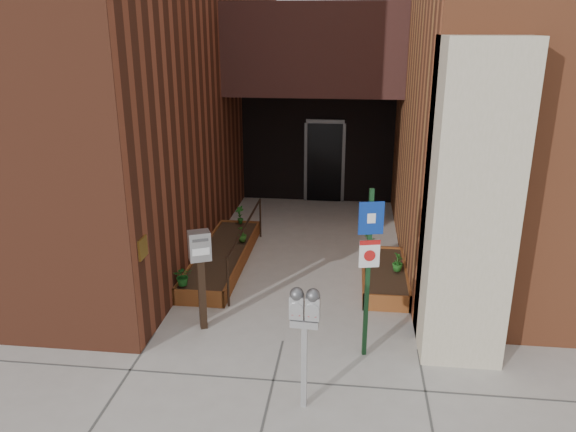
% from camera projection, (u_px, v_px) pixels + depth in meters
% --- Properties ---
extents(ground, '(80.00, 80.00, 0.00)m').
position_uv_depth(ground, '(283.00, 341.00, 8.46)').
color(ground, '#9E9991').
rests_on(ground, ground).
extents(architecture, '(20.00, 14.60, 10.00)m').
position_uv_depth(architecture, '(311.00, 4.00, 13.35)').
color(architecture, brown).
rests_on(architecture, ground).
extents(planter_left, '(0.90, 3.60, 0.30)m').
position_uv_depth(planter_left, '(222.00, 258.00, 11.12)').
color(planter_left, brown).
rests_on(planter_left, ground).
extents(planter_right, '(0.80, 2.20, 0.30)m').
position_uv_depth(planter_right, '(384.00, 277.00, 10.30)').
color(planter_right, brown).
rests_on(planter_right, ground).
extents(handrail, '(0.04, 3.34, 0.90)m').
position_uv_depth(handrail, '(246.00, 231.00, 10.82)').
color(handrail, black).
rests_on(handrail, ground).
extents(parking_meter, '(0.37, 0.18, 1.62)m').
position_uv_depth(parking_meter, '(305.00, 316.00, 6.62)').
color(parking_meter, '#B0B0B2').
rests_on(parking_meter, ground).
extents(sign_post, '(0.34, 0.12, 2.49)m').
position_uv_depth(sign_post, '(369.00, 257.00, 7.62)').
color(sign_post, '#14381B').
rests_on(sign_post, ground).
extents(payment_dropbox, '(0.39, 0.35, 1.61)m').
position_uv_depth(payment_dropbox, '(200.00, 260.00, 8.46)').
color(payment_dropbox, black).
rests_on(payment_dropbox, ground).
extents(shrub_left_a, '(0.38, 0.38, 0.35)m').
position_uv_depth(shrub_left_a, '(183.00, 276.00, 9.54)').
color(shrub_left_a, '#1A5C1C').
rests_on(shrub_left_a, planter_left).
extents(shrub_left_b, '(0.31, 0.31, 0.41)m').
position_uv_depth(shrub_left_b, '(204.00, 244.00, 10.86)').
color(shrub_left_b, '#224F16').
rests_on(shrub_left_b, planter_left).
extents(shrub_left_c, '(0.23, 0.23, 0.33)m').
position_uv_depth(shrub_left_c, '(242.00, 234.00, 11.49)').
color(shrub_left_c, '#275A19').
rests_on(shrub_left_c, planter_left).
extents(shrub_left_d, '(0.30, 0.30, 0.41)m').
position_uv_depth(shrub_left_d, '(240.00, 215.00, 12.50)').
color(shrub_left_d, '#1B5919').
rests_on(shrub_left_d, planter_left).
extents(shrub_right_a, '(0.19, 0.19, 0.34)m').
position_uv_depth(shrub_right_a, '(398.00, 262.00, 10.10)').
color(shrub_right_a, '#1E5C1A').
rests_on(shrub_right_a, planter_right).
extents(shrub_right_b, '(0.23, 0.23, 0.31)m').
position_uv_depth(shrub_right_b, '(399.00, 262.00, 10.13)').
color(shrub_right_b, '#245117').
rests_on(shrub_right_b, planter_right).
extents(shrub_right_c, '(0.33, 0.33, 0.30)m').
position_uv_depth(shrub_right_c, '(370.00, 242.00, 11.07)').
color(shrub_right_c, '#255F1B').
rests_on(shrub_right_c, planter_right).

